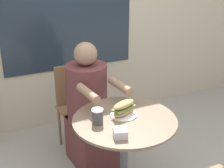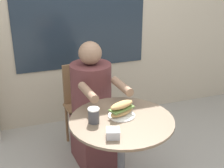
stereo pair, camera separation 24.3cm
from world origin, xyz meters
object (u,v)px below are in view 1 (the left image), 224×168
Objects in this scene: seated_diner at (89,114)px; drink_cup at (97,116)px; diner_chair at (76,99)px; cafe_table at (124,141)px; sandwich_on_plate at (124,109)px.

seated_diner is 10.47× the size of drink_cup.
drink_cup is at bearing 76.31° from diner_chair.
cafe_table is at bearing 89.21° from diner_chair.
cafe_table is 0.33m from drink_cup.
diner_chair is 0.94m from sandwich_on_plate.
diner_chair is at bearing 94.06° from cafe_table.
sandwich_on_plate is at bearing 70.98° from cafe_table.
drink_cup is (-0.15, -0.57, 0.29)m from seated_diner.
cafe_table is 3.51× the size of sandwich_on_plate.
cafe_table is 0.94m from diner_chair.
cafe_table is 6.91× the size of drink_cup.
cafe_table is 0.66× the size of seated_diner.
diner_chair is at bearing 81.16° from drink_cup.
drink_cup is (-0.23, -0.03, 0.00)m from sandwich_on_plate.
cafe_table is at bearing -7.33° from drink_cup.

